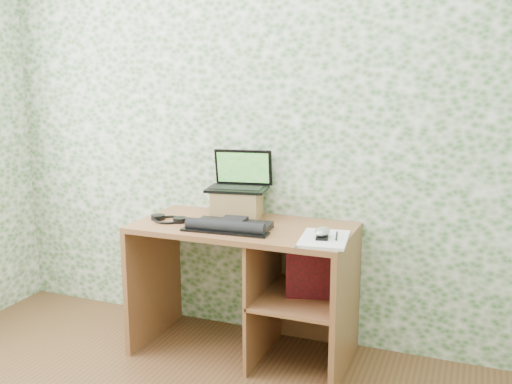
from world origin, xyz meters
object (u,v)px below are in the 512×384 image
at_px(notepad, 324,239).
at_px(laptop, 240,180).
at_px(desk, 258,272).
at_px(keyboard, 230,226).
at_px(riser, 237,204).

bearing_deg(notepad, laptop, 145.27).
distance_m(desk, keyboard, 0.34).
height_order(laptop, notepad, laptop).
relative_size(riser, notepad, 0.81).
bearing_deg(keyboard, riser, 100.83).
height_order(desk, laptop, laptop).
xyz_separation_m(riser, laptop, (0.00, 0.04, 0.13)).
bearing_deg(notepad, riser, 148.12).
height_order(keyboard, notepad, keyboard).
bearing_deg(laptop, riser, -99.70).
distance_m(riser, laptop, 0.14).
xyz_separation_m(laptop, notepad, (0.59, -0.31, -0.21)).
xyz_separation_m(desk, keyboard, (-0.11, -0.14, 0.29)).
bearing_deg(keyboard, laptop, 99.12).
bearing_deg(notepad, desk, 152.20).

